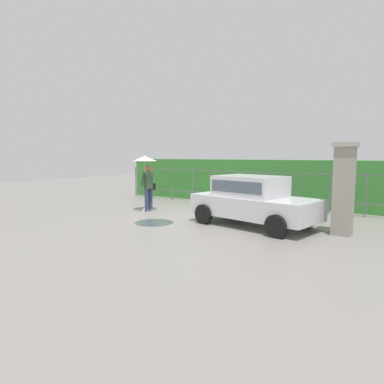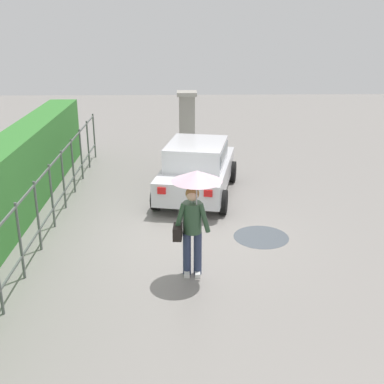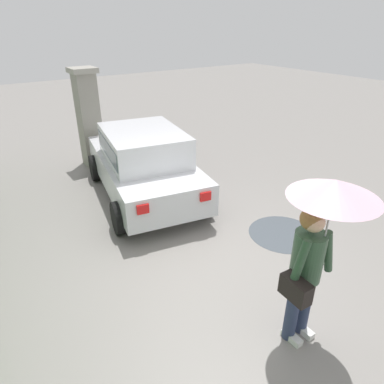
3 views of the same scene
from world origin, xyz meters
TOP-DOWN VIEW (x-y plane):
  - ground_plane at (0.00, 0.00)m, footprint 40.00×40.00m
  - car at (2.42, -0.20)m, footprint 3.95×2.42m
  - pedestrian at (-1.91, 0.00)m, footprint 0.90×0.90m
  - gate_pillar at (4.87, 0.03)m, footprint 0.60×0.60m
  - fence_section at (0.39, 3.15)m, footprint 11.71×0.05m
  - hedge_row at (0.39, 4.19)m, footprint 12.66×0.90m
  - puddle_near at (-0.28, -1.52)m, footprint 1.22×1.22m

SIDE VIEW (x-z plane):
  - ground_plane at x=0.00m, z-range 0.00..0.00m
  - puddle_near at x=-0.28m, z-range 0.00..0.00m
  - car at x=2.42m, z-range 0.06..1.54m
  - fence_section at x=0.39m, z-range 0.07..1.57m
  - hedge_row at x=0.39m, z-range 0.00..1.90m
  - gate_pillar at x=4.87m, z-range 0.03..2.45m
  - pedestrian at x=-1.91m, z-range 0.45..2.52m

